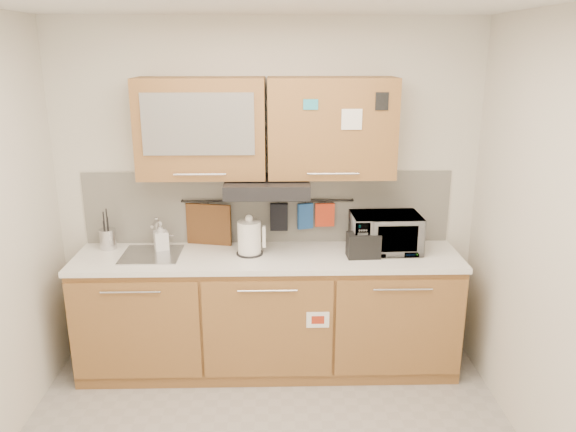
{
  "coord_description": "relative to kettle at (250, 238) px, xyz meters",
  "views": [
    {
      "loc": [
        0.06,
        -2.67,
        2.37
      ],
      "look_at": [
        0.15,
        1.05,
        1.26
      ],
      "focal_mm": 35.0,
      "sensor_mm": 36.0,
      "label": 1
    }
  ],
  "objects": [
    {
      "name": "wall_back",
      "position": [
        0.13,
        0.29,
        0.26
      ],
      "size": [
        3.2,
        0.0,
        3.2
      ],
      "primitive_type": "plane",
      "rotation": [
        1.57,
        0.0,
        0.0
      ],
      "color": "silver",
      "rests_on": "ground"
    },
    {
      "name": "kettle",
      "position": [
        0.0,
        0.0,
        0.0
      ],
      "size": [
        0.22,
        0.19,
        0.3
      ],
      "rotation": [
        0.0,
        0.0,
        -0.05
      ],
      "color": "white",
      "rests_on": "countertop"
    },
    {
      "name": "oven_mitt",
      "position": [
        0.42,
        0.23,
        0.1
      ],
      "size": [
        0.12,
        0.07,
        0.2
      ],
      "primitive_type": "cube",
      "rotation": [
        0.0,
        0.0,
        0.33
      ],
      "color": "#214F9A",
      "rests_on": "utensil_rail"
    },
    {
      "name": "toaster",
      "position": [
        0.82,
        -0.08,
        -0.03
      ],
      "size": [
        0.24,
        0.15,
        0.18
      ],
      "rotation": [
        0.0,
        0.0,
        0.05
      ],
      "color": "black",
      "rests_on": "countertop"
    },
    {
      "name": "utensil_rail",
      "position": [
        0.13,
        0.24,
        0.22
      ],
      "size": [
        1.3,
        0.02,
        0.02
      ],
      "primitive_type": "cylinder",
      "rotation": [
        0.0,
        1.57,
        0.0
      ],
      "color": "black",
      "rests_on": "backsplash"
    },
    {
      "name": "range_hood",
      "position": [
        0.13,
        0.04,
        0.38
      ],
      "size": [
        0.6,
        0.46,
        0.1
      ],
      "primitive_type": "cube",
      "color": "black",
      "rests_on": "upper_cabinets"
    },
    {
      "name": "cutting_board",
      "position": [
        -0.32,
        0.23,
        -0.02
      ],
      "size": [
        0.35,
        0.1,
        0.43
      ],
      "primitive_type": "cube",
      "rotation": [
        0.0,
        0.0,
        -0.22
      ],
      "color": "brown",
      "rests_on": "utensil_rail"
    },
    {
      "name": "pot_holder",
      "position": [
        0.57,
        0.23,
        0.11
      ],
      "size": [
        0.15,
        0.03,
        0.18
      ],
      "primitive_type": "cube",
      "rotation": [
        0.0,
        0.0,
        0.04
      ],
      "color": "red",
      "rests_on": "utensil_rail"
    },
    {
      "name": "countertop",
      "position": [
        0.13,
        -0.02,
        -0.14
      ],
      "size": [
        2.82,
        0.62,
        0.04
      ],
      "primitive_type": "cube",
      "color": "white",
      "rests_on": "base_cabinet"
    },
    {
      "name": "backsplash",
      "position": [
        0.13,
        0.28,
        0.16
      ],
      "size": [
        2.8,
        0.02,
        0.56
      ],
      "primitive_type": "cube",
      "color": "silver",
      "rests_on": "countertop"
    },
    {
      "name": "dark_pouch",
      "position": [
        0.22,
        0.23,
        0.09
      ],
      "size": [
        0.14,
        0.04,
        0.21
      ],
      "primitive_type": "cube",
      "rotation": [
        0.0,
        0.0,
        -0.03
      ],
      "color": "black",
      "rests_on": "utensil_rail"
    },
    {
      "name": "microwave",
      "position": [
        1.0,
        0.05,
        0.02
      ],
      "size": [
        0.52,
        0.36,
        0.28
      ],
      "primitive_type": "imported",
      "rotation": [
        0.0,
        0.0,
        0.03
      ],
      "color": "#999999",
      "rests_on": "countertop"
    },
    {
      "name": "base_cabinet",
      "position": [
        0.13,
        -0.02,
        -0.64
      ],
      "size": [
        2.8,
        0.64,
        0.88
      ],
      "color": "#9A6236",
      "rests_on": "floor"
    },
    {
      "name": "upper_cabinets",
      "position": [
        0.13,
        0.11,
        0.79
      ],
      "size": [
        1.82,
        0.37,
        0.7
      ],
      "color": "#9A6236",
      "rests_on": "wall_back"
    },
    {
      "name": "soap_bottle",
      "position": [
        -0.66,
        0.1,
        -0.01
      ],
      "size": [
        0.13,
        0.13,
        0.22
      ],
      "primitive_type": "imported",
      "rotation": [
        0.0,
        0.0,
        0.36
      ],
      "color": "#999999",
      "rests_on": "countertop"
    },
    {
      "name": "wall_right",
      "position": [
        1.73,
        -1.21,
        0.26
      ],
      "size": [
        0.0,
        3.0,
        3.0
      ],
      "primitive_type": "plane",
      "rotation": [
        1.57,
        0.0,
        -1.57
      ],
      "color": "silver",
      "rests_on": "ground"
    },
    {
      "name": "sink",
      "position": [
        -0.72,
        -0.0,
        -0.12
      ],
      "size": [
        0.42,
        0.4,
        0.26
      ],
      "color": "silver",
      "rests_on": "countertop"
    },
    {
      "name": "utensil_crock",
      "position": [
        -1.07,
        0.14,
        -0.04
      ],
      "size": [
        0.16,
        0.16,
        0.31
      ],
      "rotation": [
        0.0,
        0.0,
        0.4
      ],
      "color": "silver",
      "rests_on": "countertop"
    }
  ]
}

